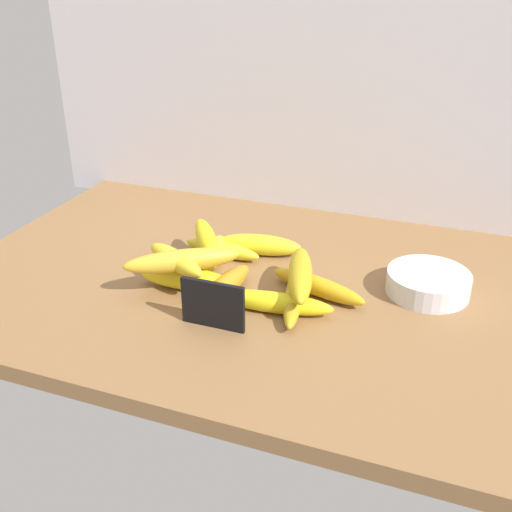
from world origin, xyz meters
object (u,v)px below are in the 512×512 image
(banana_3, at_px, (261,245))
(banana_10, at_px, (182,261))
(banana_1, at_px, (274,302))
(banana_7, at_px, (294,296))
(banana_9, at_px, (300,274))
(banana_11, at_px, (176,260))
(banana_8, at_px, (206,239))
(banana_2, at_px, (224,285))
(banana_6, at_px, (186,278))
(banana_5, at_px, (211,255))
(banana_4, at_px, (318,286))
(banana_0, at_px, (222,249))
(fruit_bowl, at_px, (428,283))
(chalkboard_sign, at_px, (213,306))

(banana_3, distance_m, banana_10, 0.21)
(banana_1, xyz_separation_m, banana_7, (0.02, 0.04, -0.00))
(banana_1, relative_size, banana_9, 1.06)
(banana_1, height_order, banana_11, banana_11)
(banana_8, bearing_deg, banana_1, -32.13)
(banana_2, relative_size, banana_6, 0.89)
(banana_5, relative_size, banana_6, 0.94)
(banana_11, bearing_deg, banana_9, 10.52)
(banana_4, xyz_separation_m, banana_6, (-0.23, -0.06, 0.00))
(banana_0, bearing_deg, banana_10, -93.01)
(banana_5, height_order, banana_10, banana_10)
(banana_3, bearing_deg, banana_1, -64.28)
(banana_4, distance_m, banana_11, 0.26)
(banana_4, distance_m, banana_6, 0.24)
(banana_2, xyz_separation_m, banana_8, (-0.07, 0.09, 0.04))
(banana_4, bearing_deg, banana_9, -128.66)
(fruit_bowl, xyz_separation_m, banana_8, (-0.42, -0.05, 0.04))
(banana_1, distance_m, banana_3, 0.22)
(chalkboard_sign, relative_size, banana_5, 0.67)
(banana_1, relative_size, banana_10, 0.98)
(banana_7, height_order, banana_8, banana_8)
(banana_4, distance_m, banana_9, 0.05)
(banana_7, relative_size, banana_8, 1.16)
(chalkboard_sign, distance_m, banana_3, 0.28)
(banana_3, bearing_deg, banana_6, -114.36)
(banana_0, distance_m, banana_10, 0.16)
(banana_8, relative_size, banana_11, 1.17)
(banana_3, distance_m, banana_6, 0.20)
(banana_0, relative_size, banana_6, 0.96)
(fruit_bowl, height_order, banana_11, banana_11)
(banana_6, bearing_deg, banana_3, 65.64)
(banana_8, bearing_deg, chalkboard_sign, -62.70)
(banana_9, height_order, banana_10, banana_10)
(banana_0, xyz_separation_m, banana_9, (0.20, -0.11, 0.04))
(banana_9, distance_m, banana_10, 0.21)
(chalkboard_sign, distance_m, banana_5, 0.22)
(chalkboard_sign, xyz_separation_m, banana_0, (-0.09, 0.24, -0.02))
(banana_10, bearing_deg, banana_8, 89.87)
(banana_3, distance_m, banana_11, 0.22)
(banana_9, xyz_separation_m, banana_10, (-0.21, -0.04, 0.01))
(fruit_bowl, height_order, banana_2, fruit_bowl)
(banana_2, xyz_separation_m, banana_9, (0.13, 0.03, 0.03))
(banana_0, relative_size, banana_8, 0.94)
(banana_4, relative_size, banana_10, 0.92)
(banana_2, bearing_deg, banana_4, 19.85)
(banana_4, xyz_separation_m, banana_7, (-0.03, -0.04, -0.00))
(banana_2, relative_size, banana_8, 0.87)
(chalkboard_sign, distance_m, banana_1, 0.11)
(banana_4, relative_size, banana_11, 1.25)
(banana_2, distance_m, banana_6, 0.08)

